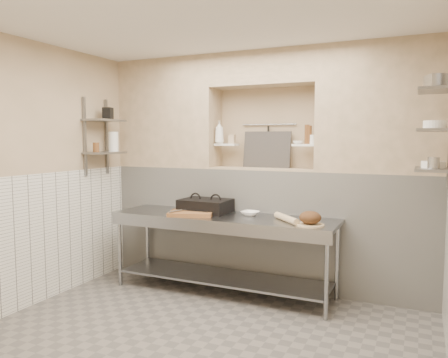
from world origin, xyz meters
The scene contains 44 objects.
floor centered at (0.00, 0.00, -0.05)m, with size 4.00×3.90×0.10m, color #655F59.
ceiling centered at (0.00, 0.00, 2.85)m, with size 4.00×3.90×0.10m, color silver.
wall_left centered at (-2.05, 0.00, 1.40)m, with size 0.10×3.90×2.80m, color tan.
wall_back centered at (0.00, 2.00, 1.40)m, with size 4.00×0.10×2.80m, color tan.
backwall_lower centered at (0.00, 1.75, 0.70)m, with size 4.00×0.40×1.40m, color silver.
alcove_sill centered at (0.00, 1.75, 1.41)m, with size 1.30×0.40×0.02m, color tan.
backwall_pillar_left centered at (-1.33, 1.75, 2.10)m, with size 1.35×0.40×1.40m, color tan.
backwall_pillar_right centered at (1.33, 1.75, 2.10)m, with size 1.35×0.40×1.40m, color tan.
backwall_header centered at (0.00, 1.75, 2.60)m, with size 1.30×0.40×0.40m, color tan.
wainscot_left centered at (-1.99, 0.00, 0.70)m, with size 0.02×3.90×1.40m, color silver.
alcove_shelf_left centered at (-0.50, 1.75, 1.70)m, with size 0.28×0.16×0.03m, color white.
alcove_shelf_right centered at (0.50, 1.75, 1.70)m, with size 0.28×0.16×0.03m, color white.
utensil_rail centered at (0.00, 1.92, 1.95)m, with size 0.02×0.02×0.70m, color gray.
hanging_steel centered at (0.00, 1.90, 1.78)m, with size 0.02×0.02×0.30m, color black.
splash_panel centered at (0.00, 1.85, 1.64)m, with size 0.60×0.02×0.45m, color #383330.
shelf_rail_left_a centered at (-1.98, 1.25, 1.80)m, with size 0.03×0.03×0.95m, color slate.
shelf_rail_left_b centered at (-1.98, 0.85, 1.80)m, with size 0.03×0.03×0.95m, color slate.
wall_shelf_left_lower centered at (-1.84, 1.05, 1.60)m, with size 0.30×0.50×0.03m, color slate.
wall_shelf_left_upper centered at (-1.84, 1.05, 2.00)m, with size 0.30×0.50×0.03m, color slate.
wall_shelf_right_lower centered at (1.84, 1.05, 1.50)m, with size 0.30×0.50×0.03m, color slate.
wall_shelf_right_mid centered at (1.84, 1.05, 1.85)m, with size 0.30×0.50×0.03m, color slate.
wall_shelf_right_upper centered at (1.84, 1.05, 2.20)m, with size 0.30×0.50×0.03m, color slate.
prep_table centered at (-0.30, 1.18, 0.64)m, with size 2.60×0.70×0.90m.
panini_press centered at (-0.58, 1.32, 0.98)m, with size 0.58×0.43×0.16m.
cutting_board centered at (-0.64, 1.07, 0.92)m, with size 0.50×0.35×0.04m, color brown.
knife_blade centered at (-0.57, 1.08, 0.95)m, with size 0.29×0.03×0.01m, color gray.
tongs centered at (-0.76, 0.98, 0.96)m, with size 0.02×0.02×0.25m, color gray.
mixing_bowl centered at (-0.02, 1.34, 0.92)m, with size 0.20×0.20×0.05m, color white.
rolling_pin centered at (0.46, 1.14, 0.94)m, with size 0.07×0.07×0.46m, color #D3BA8E.
bread_board centered at (0.74, 1.04, 0.91)m, with size 0.28×0.28×0.02m, color #D3BA8E.
bread_loaf centered at (0.74, 1.04, 0.98)m, with size 0.22×0.22×0.13m, color #4C2D19.
bottle_soap centered at (-0.58, 1.70, 1.86)m, with size 0.11×0.11×0.29m, color white.
jar_alcove centered at (-0.43, 1.76, 1.77)m, with size 0.07×0.07×0.11m, color tan.
bowl_alcove centered at (0.42, 1.75, 1.73)m, with size 0.12×0.12×0.04m, color white.
condiment_a centered at (0.55, 1.75, 1.82)m, with size 0.06×0.06×0.21m, color brown.
condiment_b centered at (0.52, 1.75, 1.82)m, with size 0.06×0.06×0.22m, color brown.
condiment_c centered at (0.59, 1.73, 1.77)m, with size 0.06×0.06×0.11m, color white.
jug_left centered at (-1.84, 1.21, 1.74)m, with size 0.12×0.12×0.25m, color white.
jar_left centered at (-1.84, 0.89, 1.67)m, with size 0.08×0.08×0.12m, color brown.
box_left_upper centered at (-1.84, 1.12, 2.09)m, with size 0.11×0.11×0.15m, color black.
bowl_right centered at (1.84, 1.07, 1.54)m, with size 0.20×0.20×0.06m, color white.
canister_right centered at (1.84, 0.97, 1.56)m, with size 0.10×0.10×0.10m, color gray.
bowl_right_mid centered at (1.84, 1.10, 1.90)m, with size 0.20×0.20×0.07m, color white.
basket_right centered at (1.84, 1.07, 2.27)m, with size 0.16×0.19×0.12m, color gray.
Camera 1 is at (1.75, -3.27, 1.77)m, focal length 35.00 mm.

